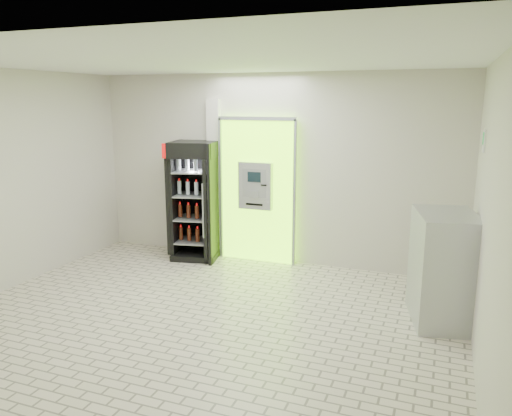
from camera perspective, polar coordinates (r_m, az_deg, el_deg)
The scene contains 7 objects.
ground at distance 6.17m, azimuth -6.18°, elevation -12.61°, with size 6.00×6.00×0.00m, color beige.
room_shell at distance 5.65m, azimuth -6.61°, elevation 4.60°, with size 6.00×6.00×6.00m.
atm_assembly at distance 8.01m, azimuth 0.19°, elevation 2.10°, with size 1.30×0.24×2.33m.
pillar at distance 8.33m, azimuth -4.75°, elevation 3.35°, with size 0.22×0.11×2.60m.
beverage_cooler at distance 8.25m, azimuth -6.91°, elevation 0.59°, with size 0.85×0.81×1.93m.
steel_cabinet at distance 6.29m, azimuth 20.64°, elevation -6.42°, with size 0.86×1.10×1.31m.
exit_sign at distance 6.39m, azimuth 24.62°, elevation 6.99°, with size 0.02×0.22×0.26m.
Camera 1 is at (2.59, -4.96, 2.59)m, focal length 35.00 mm.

